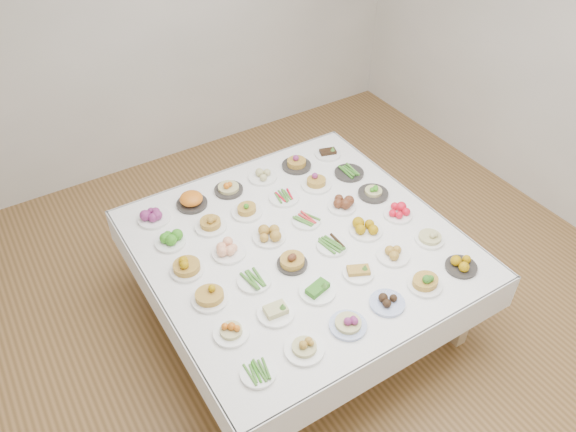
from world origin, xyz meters
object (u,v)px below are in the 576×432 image
dish_0 (258,373)px  display_table (299,249)px  dish_35 (328,152)px  dish_18 (186,264)px

dish_0 → display_table: bearing=45.0°
display_table → dish_0: bearing=-135.0°
dish_0 → dish_35: bearing=44.8°
display_table → dish_18: dish_18 is taller
dish_18 → display_table: bearing=-11.5°
display_table → dish_35: size_ratio=9.86×
display_table → dish_0: 1.09m
dish_35 → dish_18: bearing=-158.7°
dish_18 → dish_35: (1.54, 0.60, -0.04)m
dish_18 → dish_35: size_ratio=1.13×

